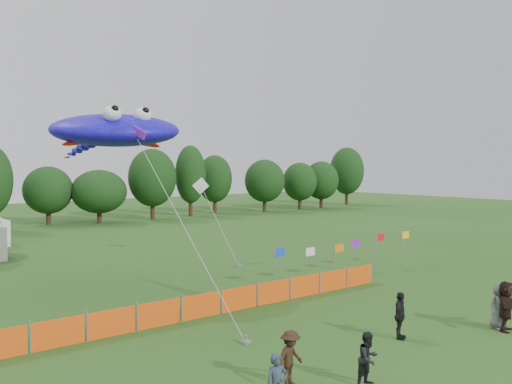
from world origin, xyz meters
TOP-DOWN VIEW (x-y plane):
  - ground at (0.00, 0.00)m, footprint 160.00×160.00m
  - treeline at (1.61, 44.93)m, footprint 104.57×8.78m
  - barrier_fence at (-1.33, 6.76)m, footprint 19.90×0.06m
  - flag_row at (9.24, 9.06)m, footprint 10.73×0.70m
  - spectator_b at (-2.59, -2.31)m, footprint 0.79×0.63m
  - spectator_c at (-4.35, -0.89)m, footprint 1.16×0.83m
  - spectator_d at (1.70, -0.24)m, footprint 1.10×0.83m
  - spectator_e at (5.79, -1.87)m, footprint 1.01×0.83m
  - spectator_f at (5.67, -2.20)m, footprint 1.88×1.11m
  - stingray_kite at (-2.80, 14.03)m, footprint 7.82×19.25m
  - small_kite_white at (5.93, 17.92)m, footprint 1.16×4.35m

SIDE VIEW (x-z plane):
  - ground at x=0.00m, z-range 0.00..0.00m
  - barrier_fence at x=-1.33m, z-range 0.00..1.00m
  - spectator_b at x=-2.59m, z-range 0.00..1.56m
  - spectator_c at x=-4.35m, z-range 0.00..1.62m
  - spectator_d at x=1.70m, z-range 0.00..1.73m
  - spectator_e at x=5.79m, z-range 0.00..1.79m
  - spectator_f at x=5.67m, z-range 0.00..1.93m
  - flag_row at x=9.24m, z-range 0.28..2.42m
  - small_kite_white at x=5.93m, z-range 0.81..6.29m
  - treeline at x=1.61m, z-range 0.00..8.36m
  - stingray_kite at x=-2.80m, z-range 3.43..12.64m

